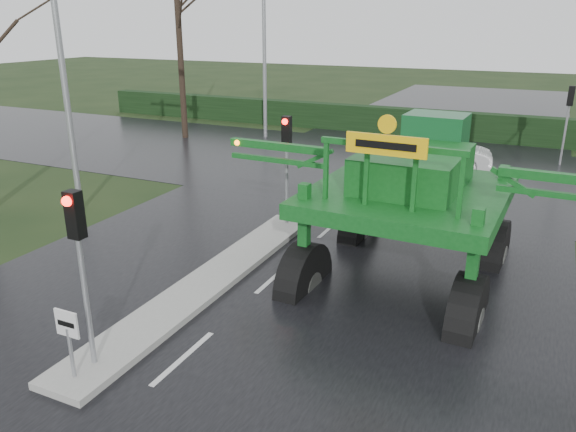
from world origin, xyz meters
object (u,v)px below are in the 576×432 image
at_px(traffic_signal_mid, 287,147).
at_px(traffic_signal_far, 569,108).
at_px(street_light_left_far, 269,24).
at_px(crop_sprayer, 309,182).
at_px(traffic_signal_near, 78,243).
at_px(keep_left_sign, 68,333).
at_px(street_light_left_near, 65,28).
at_px(white_sedan, 436,169).

relative_size(traffic_signal_mid, traffic_signal_far, 1.00).
distance_m(street_light_left_far, crop_sprayer, 18.52).
relative_size(traffic_signal_near, traffic_signal_far, 1.00).
height_order(keep_left_sign, crop_sprayer, crop_sprayer).
xyz_separation_m(traffic_signal_far, crop_sprayer, (-5.65, -15.82, 0.01)).
distance_m(traffic_signal_near, street_light_left_far, 22.37).
height_order(street_light_left_near, street_light_left_far, same).
xyz_separation_m(keep_left_sign, crop_sprayer, (2.15, 5.69, 1.55)).
height_order(street_light_left_near, crop_sprayer, street_light_left_near).
bearing_deg(street_light_left_far, traffic_signal_far, 0.03).
height_order(street_light_left_near, white_sedan, street_light_left_near).
relative_size(traffic_signal_near, crop_sprayer, 0.36).
distance_m(crop_sprayer, white_sedan, 12.95).
bearing_deg(street_light_left_near, traffic_signal_near, -45.47).
relative_size(traffic_signal_near, white_sedan, 0.76).
height_order(traffic_signal_mid, street_light_left_far, street_light_left_far).
bearing_deg(crop_sprayer, street_light_left_far, 121.91).
bearing_deg(keep_left_sign, street_light_left_far, 107.78).
distance_m(keep_left_sign, traffic_signal_near, 1.61).
xyz_separation_m(crop_sprayer, white_sedan, (0.71, 12.66, -2.60)).
relative_size(traffic_signal_far, street_light_left_near, 0.35).
bearing_deg(street_light_left_near, traffic_signal_mid, 12.21).
bearing_deg(keep_left_sign, traffic_signal_far, 70.07).
height_order(traffic_signal_near, street_light_left_near, street_light_left_near).
height_order(keep_left_sign, street_light_left_far, street_light_left_far).
relative_size(street_light_left_near, crop_sprayer, 1.02).
distance_m(street_light_left_near, street_light_left_far, 14.00).
bearing_deg(traffic_signal_near, white_sedan, 80.91).
xyz_separation_m(traffic_signal_far, street_light_left_far, (-14.69, -0.01, 3.40)).
bearing_deg(street_light_left_near, white_sedan, 48.06).
distance_m(traffic_signal_mid, street_light_left_near, 7.83).
distance_m(street_light_left_near, white_sedan, 15.78).
bearing_deg(white_sedan, traffic_signal_mid, 157.28).
xyz_separation_m(traffic_signal_near, street_light_left_near, (-6.89, 7.01, 3.40)).
bearing_deg(crop_sprayer, keep_left_sign, -108.57).
xyz_separation_m(traffic_signal_near, street_light_left_far, (-6.89, 21.01, 3.40)).
relative_size(traffic_signal_mid, white_sedan, 0.76).
bearing_deg(traffic_signal_far, street_light_left_near, 43.63).
height_order(traffic_signal_far, white_sedan, traffic_signal_far).
bearing_deg(traffic_signal_far, keep_left_sign, 70.07).
relative_size(keep_left_sign, traffic_signal_mid, 0.38).
relative_size(street_light_left_near, street_light_left_far, 1.00).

